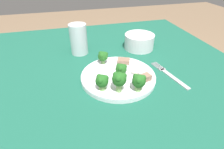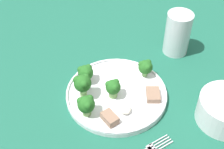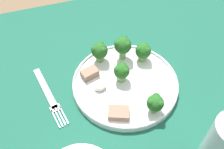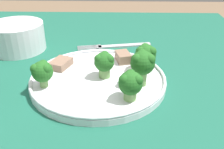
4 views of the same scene
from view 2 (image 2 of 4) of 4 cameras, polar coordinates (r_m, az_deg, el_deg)
table at (r=0.94m, az=5.00°, el=-4.72°), size 1.11×0.98×0.76m
dinner_plate at (r=0.80m, az=0.83°, el=-3.55°), size 0.26×0.26×0.02m
drinking_glass at (r=0.92m, az=11.83°, el=7.00°), size 0.07×0.07×0.13m
broccoli_floret_near_rim_left at (r=0.73m, az=-4.74°, el=-5.48°), size 0.04×0.04×0.05m
broccoli_floret_center_left at (r=0.82m, az=6.15°, el=1.39°), size 0.04×0.04×0.05m
broccoli_floret_back_left at (r=0.76m, az=0.20°, el=-2.36°), size 0.04×0.04×0.05m
broccoli_floret_front_left at (r=0.76m, az=-5.40°, el=-1.65°), size 0.04×0.04×0.07m
broccoli_floret_center_back at (r=0.80m, az=-4.84°, el=0.33°), size 0.04×0.04×0.05m
meat_slice_front_slice at (r=0.73m, az=-0.41°, el=-7.96°), size 0.05×0.04×0.02m
meat_slice_middle_slice at (r=0.79m, az=7.53°, el=-3.69°), size 0.06×0.05×0.02m
sauce_dollop at (r=0.75m, az=2.43°, el=-6.35°), size 0.03×0.03×0.02m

